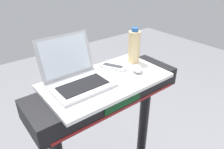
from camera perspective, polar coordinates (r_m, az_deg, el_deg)
name	(u,v)px	position (r m, az deg, el deg)	size (l,w,h in m)	color
desk_board	(106,81)	(1.16, -1.53, -1.68)	(0.69, 0.38, 0.02)	white
laptop	(76,75)	(1.11, -9.71, -0.23)	(0.30, 0.30, 0.23)	#B7B7BC
computer_mouse	(137,69)	(1.24, 6.79, 1.55)	(0.06, 0.10, 0.03)	#B2B2B7
water_bottle	(134,47)	(1.33, 5.96, 7.51)	(0.08, 0.08, 0.22)	beige
tv_remote	(113,67)	(1.27, 0.26, 2.06)	(0.12, 0.16, 0.02)	silver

